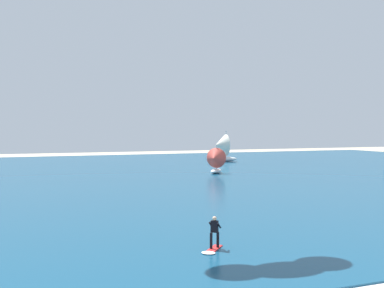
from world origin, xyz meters
TOP-DOWN VIEW (x-y plane):
  - ocean at (0.00, 51.17)m, footprint 160.00×90.00m
  - kitesurfer at (0.50, 13.04)m, footprint 1.74×1.82m
  - sailboat_mid_right at (26.80, 68.19)m, footprint 4.78×4.06m
  - sailboat_mid_left at (16.70, 48.67)m, footprint 3.37×3.46m

SIDE VIEW (x-z plane):
  - ocean at x=0.00m, z-range 0.00..0.10m
  - kitesurfer at x=0.50m, z-range -0.13..1.54m
  - sailboat_mid_left at x=16.70m, z-range -0.06..3.81m
  - sailboat_mid_right at x=26.80m, z-range -0.13..5.45m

